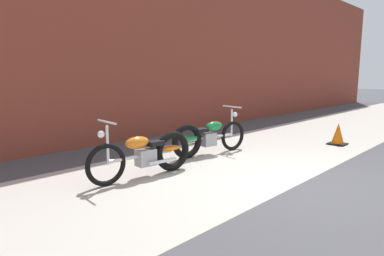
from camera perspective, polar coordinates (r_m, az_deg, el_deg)
ground_plane at (r=5.62m, az=17.68°, el=-9.23°), size 80.00×80.00×0.00m
sidewalk_slab at (r=6.54m, az=3.75°, el=-6.23°), size 36.00×3.50×0.01m
brick_building_wall at (r=9.00m, az=-13.78°, el=15.95°), size 36.00×0.50×5.69m
motorcycle_orange at (r=5.77m, az=-7.24°, el=-4.31°), size 2.01×0.58×1.03m
motorcycle_green at (r=7.20m, az=2.31°, el=-1.56°), size 2.00×0.66×1.03m
traffic_cone at (r=9.07m, az=23.61°, el=-1.07°), size 0.40×0.40×0.55m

